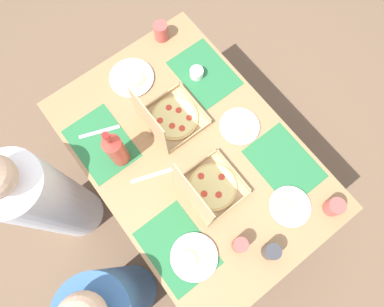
{
  "coord_description": "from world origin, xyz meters",
  "views": [
    {
      "loc": [
        -0.39,
        0.3,
        2.37
      ],
      "look_at": [
        0.0,
        0.0,
        0.78
      ],
      "focal_mm": 31.31,
      "sensor_mm": 36.0,
      "label": 1
    }
  ],
  "objects": [
    {
      "name": "cup_spare",
      "position": [
        0.64,
        -0.28,
        0.83
      ],
      "size": [
        0.08,
        0.08,
        0.1
      ],
      "primitive_type": "cylinder",
      "color": "#BF4742",
      "rests_on": "dining_table"
    },
    {
      "name": "condiment_bowl",
      "position": [
        0.34,
        -0.29,
        0.8
      ],
      "size": [
        0.07,
        0.07,
        0.05
      ],
      "primitive_type": "cylinder",
      "color": "white",
      "rests_on": "dining_table"
    },
    {
      "name": "dining_table",
      "position": [
        0.0,
        0.0,
        0.66
      ],
      "size": [
        1.42,
        0.96,
        0.78
      ],
      "color": "#3F3328",
      "rests_on": "ground_plane"
    },
    {
      "name": "placemat_far_left",
      "position": [
        -0.32,
        0.33,
        0.78
      ],
      "size": [
        0.36,
        0.26,
        0.0
      ],
      "primitive_type": "cube",
      "color": "#236638",
      "rests_on": "dining_table"
    },
    {
      "name": "knife_by_near_right",
      "position": [
        0.38,
        0.3,
        0.78
      ],
      "size": [
        0.09,
        0.2,
        0.0
      ],
      "primitive_type": "cube",
      "rotation": [
        0.0,
        0.0,
        4.35
      ],
      "color": "#B7B7BC",
      "rests_on": "dining_table"
    },
    {
      "name": "plate_far_left",
      "position": [
        -0.4,
        0.3,
        0.79
      ],
      "size": [
        0.22,
        0.22,
        0.03
      ],
      "color": "white",
      "rests_on": "dining_table"
    },
    {
      "name": "diner_left_seat",
      "position": [
        -0.32,
        0.74,
        0.52
      ],
      "size": [
        0.32,
        0.32,
        1.16
      ],
      "color": "#33598C",
      "rests_on": "ground_plane"
    },
    {
      "name": "knife_by_far_right",
      "position": [
        0.03,
        0.22,
        0.78
      ],
      "size": [
        0.09,
        0.2,
        0.0
      ],
      "primitive_type": "cube",
      "rotation": [
        0.0,
        0.0,
        1.23
      ],
      "color": "#B7B7BC",
      "rests_on": "dining_table"
    },
    {
      "name": "placemat_far_right",
      "position": [
        0.32,
        0.33,
        0.78
      ],
      "size": [
        0.36,
        0.26,
        0.0
      ],
      "primitive_type": "cube",
      "color": "#236638",
      "rests_on": "dining_table"
    },
    {
      "name": "plate_near_right",
      "position": [
        0.53,
        -0.0,
        0.79
      ],
      "size": [
        0.24,
        0.24,
        0.03
      ],
      "color": "white",
      "rests_on": "dining_table"
    },
    {
      "name": "diner_right_seat",
      "position": [
        0.32,
        0.74,
        0.54
      ],
      "size": [
        0.32,
        0.32,
        1.19
      ],
      "color": "white",
      "rests_on": "ground_plane"
    },
    {
      "name": "pizza_box_corner_left",
      "position": [
        0.2,
        -0.01,
        0.82
      ],
      "size": [
        0.28,
        0.28,
        0.31
      ],
      "color": "tan",
      "rests_on": "dining_table"
    },
    {
      "name": "ground_plane",
      "position": [
        0.0,
        0.0,
        0.0
      ],
      "size": [
        6.0,
        6.0,
        0.0
      ],
      "primitive_type": "plane",
      "color": "brown"
    },
    {
      "name": "pizza_box_center",
      "position": [
        -0.2,
        0.05,
        0.82
      ],
      "size": [
        0.27,
        0.27,
        0.3
      ],
      "color": "tan",
      "rests_on": "dining_table"
    },
    {
      "name": "placemat_near_left",
      "position": [
        -0.32,
        -0.33,
        0.78
      ],
      "size": [
        0.36,
        0.26,
        0.0
      ],
      "primitive_type": "cube",
      "color": "#236638",
      "rests_on": "dining_table"
    },
    {
      "name": "placemat_near_right",
      "position": [
        0.32,
        -0.33,
        0.78
      ],
      "size": [
        0.36,
        0.26,
        0.0
      ],
      "primitive_type": "cube",
      "color": "#236638",
      "rests_on": "dining_table"
    },
    {
      "name": "plate_near_left",
      "position": [
        -0.04,
        -0.28,
        0.79
      ],
      "size": [
        0.2,
        0.2,
        0.03
      ],
      "color": "white",
      "rests_on": "dining_table"
    },
    {
      "name": "cup_red",
      "position": [
        -0.62,
        -0.36,
        0.82
      ],
      "size": [
        0.08,
        0.08,
        0.09
      ],
      "primitive_type": "cylinder",
      "color": "#BF4742",
      "rests_on": "dining_table"
    },
    {
      "name": "cup_clear_left",
      "position": [
        -0.59,
        0.01,
        0.83
      ],
      "size": [
        0.07,
        0.07,
        0.1
      ],
      "primitive_type": "cylinder",
      "color": "#333338",
      "rests_on": "dining_table"
    },
    {
      "name": "soda_bottle",
      "position": [
        0.2,
        0.29,
        0.91
      ],
      "size": [
        0.09,
        0.09,
        0.32
      ],
      "color": "#B2382D",
      "rests_on": "dining_table"
    },
    {
      "name": "plate_far_right",
      "position": [
        -0.49,
        -0.2,
        0.79
      ],
      "size": [
        0.2,
        0.2,
        0.03
      ],
      "color": "white",
      "rests_on": "dining_table"
    },
    {
      "name": "cup_clear_right",
      "position": [
        -0.48,
        0.1,
        0.83
      ],
      "size": [
        0.07,
        0.07,
        0.1
      ],
      "primitive_type": "cylinder",
      "color": "#BF4742",
      "rests_on": "dining_table"
    }
  ]
}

